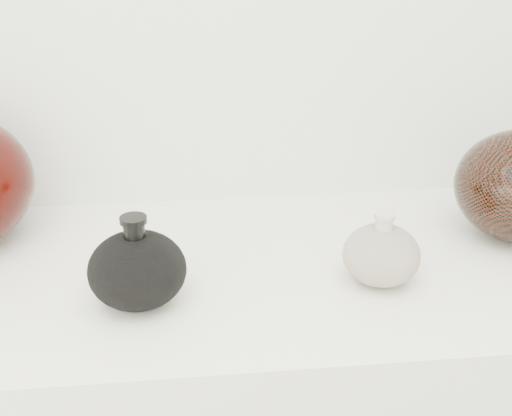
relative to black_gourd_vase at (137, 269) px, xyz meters
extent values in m
cube|color=silver|center=(0.13, 0.08, -0.07)|extent=(1.20, 0.50, 0.03)
ellipsoid|color=black|center=(0.00, 0.00, 0.00)|extent=(0.15, 0.15, 0.10)
cylinder|color=black|center=(0.00, 0.00, 0.06)|extent=(0.03, 0.03, 0.03)
cylinder|color=black|center=(0.00, 0.00, 0.07)|extent=(0.04, 0.04, 0.01)
ellipsoid|color=beige|center=(0.34, 0.02, -0.01)|extent=(0.13, 0.13, 0.09)
cylinder|color=#C3AF9F|center=(0.34, 0.02, 0.04)|extent=(0.03, 0.03, 0.03)
cylinder|color=#C3AF9F|center=(0.34, 0.02, 0.05)|extent=(0.03, 0.03, 0.01)
camera|label=1|loc=(0.06, -0.83, 0.47)|focal=50.00mm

